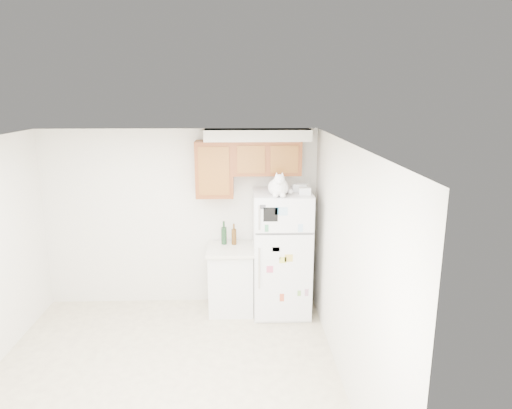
{
  "coord_description": "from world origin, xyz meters",
  "views": [
    {
      "loc": [
        0.85,
        -4.21,
        2.97
      ],
      "look_at": [
        1.04,
        1.55,
        1.55
      ],
      "focal_mm": 32.0,
      "sensor_mm": 36.0,
      "label": 1
    }
  ],
  "objects_px": {
    "storage_box_front": "(305,191)",
    "storage_box_back": "(300,188)",
    "base_counter": "(231,279)",
    "refrigerator": "(282,253)",
    "bottle_green": "(224,233)",
    "bottle_amber": "(234,234)",
    "cat": "(279,186)"
  },
  "relations": [
    {
      "from": "refrigerator",
      "to": "cat",
      "type": "relative_size",
      "value": 3.63
    },
    {
      "from": "base_counter",
      "to": "storage_box_back",
      "type": "distance_m",
      "value": 1.59
    },
    {
      "from": "storage_box_back",
      "to": "bottle_green",
      "type": "xyz_separation_m",
      "value": [
        -1.02,
        0.19,
        -0.67
      ]
    },
    {
      "from": "storage_box_back",
      "to": "bottle_green",
      "type": "height_order",
      "value": "storage_box_back"
    },
    {
      "from": "bottle_green",
      "to": "bottle_amber",
      "type": "bearing_deg",
      "value": -9.06
    },
    {
      "from": "base_counter",
      "to": "storage_box_front",
      "type": "relative_size",
      "value": 6.13
    },
    {
      "from": "refrigerator",
      "to": "bottle_green",
      "type": "bearing_deg",
      "value": 164.33
    },
    {
      "from": "storage_box_front",
      "to": "bottle_amber",
      "type": "xyz_separation_m",
      "value": [
        -0.92,
        0.35,
        -0.68
      ]
    },
    {
      "from": "cat",
      "to": "storage_box_front",
      "type": "distance_m",
      "value": 0.36
    },
    {
      "from": "bottle_green",
      "to": "refrigerator",
      "type": "bearing_deg",
      "value": -15.67
    },
    {
      "from": "storage_box_front",
      "to": "storage_box_back",
      "type": "bearing_deg",
      "value": 104.33
    },
    {
      "from": "refrigerator",
      "to": "cat",
      "type": "bearing_deg",
      "value": -107.38
    },
    {
      "from": "refrigerator",
      "to": "storage_box_front",
      "type": "distance_m",
      "value": 0.95
    },
    {
      "from": "bottle_amber",
      "to": "refrigerator",
      "type": "bearing_deg",
      "value": -17.05
    },
    {
      "from": "storage_box_front",
      "to": "bottle_green",
      "type": "distance_m",
      "value": 1.3
    },
    {
      "from": "bottle_green",
      "to": "bottle_amber",
      "type": "xyz_separation_m",
      "value": [
        0.14,
        -0.02,
        -0.02
      ]
    },
    {
      "from": "base_counter",
      "to": "storage_box_back",
      "type": "xyz_separation_m",
      "value": [
        0.93,
        -0.04,
        1.29
      ]
    },
    {
      "from": "cat",
      "to": "storage_box_front",
      "type": "bearing_deg",
      "value": 12.8
    },
    {
      "from": "base_counter",
      "to": "bottle_amber",
      "type": "bearing_deg",
      "value": 70.66
    },
    {
      "from": "base_counter",
      "to": "storage_box_back",
      "type": "height_order",
      "value": "storage_box_back"
    },
    {
      "from": "refrigerator",
      "to": "bottle_green",
      "type": "relative_size",
      "value": 5.19
    },
    {
      "from": "base_counter",
      "to": "cat",
      "type": "height_order",
      "value": "cat"
    },
    {
      "from": "cat",
      "to": "bottle_amber",
      "type": "bearing_deg",
      "value": 143.69
    },
    {
      "from": "cat",
      "to": "bottle_amber",
      "type": "relative_size",
      "value": 1.57
    },
    {
      "from": "cat",
      "to": "bottle_green",
      "type": "relative_size",
      "value": 1.43
    },
    {
      "from": "storage_box_back",
      "to": "storage_box_front",
      "type": "relative_size",
      "value": 1.2
    },
    {
      "from": "storage_box_back",
      "to": "storage_box_front",
      "type": "height_order",
      "value": "storage_box_back"
    },
    {
      "from": "storage_box_front",
      "to": "base_counter",
      "type": "bearing_deg",
      "value": 171.05
    },
    {
      "from": "cat",
      "to": "bottle_amber",
      "type": "distance_m",
      "value": 1.04
    },
    {
      "from": "refrigerator",
      "to": "cat",
      "type": "height_order",
      "value": "cat"
    },
    {
      "from": "cat",
      "to": "storage_box_back",
      "type": "height_order",
      "value": "cat"
    },
    {
      "from": "cat",
      "to": "bottle_amber",
      "type": "xyz_separation_m",
      "value": [
        -0.58,
        0.42,
        -0.75
      ]
    }
  ]
}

